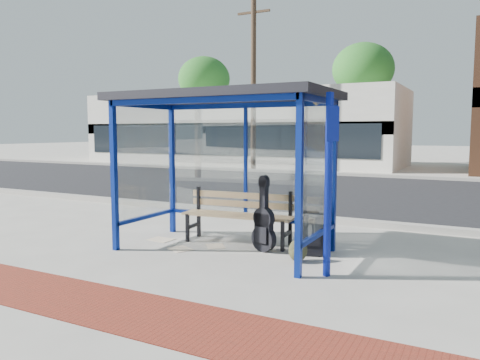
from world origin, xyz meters
The scene contains 19 objects.
ground centered at (0.00, 0.00, 0.00)m, with size 120.00×120.00×0.00m, color #B2ADA0.
brick_paver_strip centered at (0.00, -2.60, 0.01)m, with size 60.00×1.00×0.01m, color maroon.
curb_near centered at (0.00, 2.90, 0.06)m, with size 60.00×0.25×0.12m, color gray.
street_asphalt centered at (0.00, 8.00, 0.00)m, with size 60.00×10.00×0.00m, color black.
curb_far centered at (0.00, 13.10, 0.06)m, with size 60.00×0.25×0.12m, color gray.
far_sidewalk centered at (0.00, 15.00, 0.00)m, with size 60.00×4.00×0.01m, color #B2ADA0.
bus_shelter centered at (0.00, 0.07, 2.07)m, with size 3.30×1.80×2.42m.
storefront_white centered at (-9.00, 17.99, 2.00)m, with size 18.00×6.04×4.00m.
tree_left centered at (-14.00, 22.00, 5.45)m, with size 3.60×3.60×7.03m.
tree_mid centered at (-3.00, 22.00, 5.45)m, with size 3.60×3.60×7.03m.
utility_pole_west centered at (-6.00, 13.40, 4.11)m, with size 1.60×0.24×8.00m.
bench centered at (-0.02, 0.57, 0.50)m, with size 1.90×0.60×0.88m.
guitar_bag centered at (0.58, 0.22, 0.40)m, with size 0.42×0.21×1.10m.
suitcase centered at (1.27, 0.37, 0.31)m, with size 0.43×0.34×0.67m.
backpack centered at (1.24, -0.06, 0.15)m, with size 0.28×0.26×0.32m.
sign_post centered at (1.81, -0.52, 1.30)m, with size 0.13×0.29×2.32m.
newspaper_a centered at (-1.30, 0.13, 0.00)m, with size 0.40×0.32×0.01m, color white.
newspaper_b centered at (-0.64, -0.25, 0.00)m, with size 0.38×0.30×0.01m, color white.
newspaper_c centered at (-0.24, 0.16, 0.00)m, with size 0.35×0.28×0.01m, color white.
Camera 1 is at (3.50, -6.18, 1.83)m, focal length 35.00 mm.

